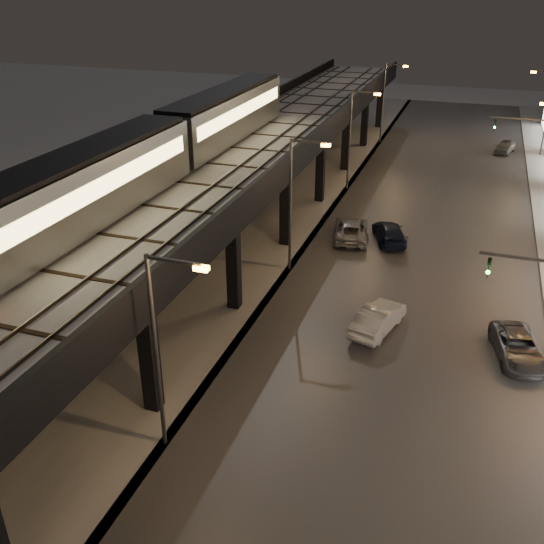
% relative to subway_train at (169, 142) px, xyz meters
% --- Properties ---
extents(road_surface, '(17.00, 120.00, 0.06)m').
position_rel_subway_train_xyz_m(road_surface, '(16.00, 5.24, -8.39)').
color(road_surface, '#46474D').
rests_on(road_surface, ground).
extents(under_viaduct_pavement, '(11.00, 120.00, 0.06)m').
position_rel_subway_train_xyz_m(under_viaduct_pavement, '(2.50, 5.24, -8.39)').
color(under_viaduct_pavement, '#9FA1A8').
rests_on(under_viaduct_pavement, ground).
extents(elevated_viaduct, '(9.00, 100.00, 6.30)m').
position_rel_subway_train_xyz_m(elevated_viaduct, '(2.50, 2.08, -2.81)').
color(elevated_viaduct, black).
rests_on(elevated_viaduct, ground).
extents(viaduct_trackbed, '(8.40, 100.00, 0.32)m').
position_rel_subway_train_xyz_m(viaduct_trackbed, '(2.49, 2.21, -2.04)').
color(viaduct_trackbed, '#B2B7C1').
rests_on(viaduct_trackbed, elevated_viaduct).
extents(viaduct_parapet_streetside, '(0.30, 100.00, 1.10)m').
position_rel_subway_train_xyz_m(viaduct_parapet_streetside, '(6.85, 2.24, -1.57)').
color(viaduct_parapet_streetside, black).
rests_on(viaduct_parapet_streetside, elevated_viaduct).
extents(viaduct_parapet_far, '(0.30, 100.00, 1.10)m').
position_rel_subway_train_xyz_m(viaduct_parapet_far, '(-1.85, 2.24, -1.57)').
color(viaduct_parapet_far, black).
rests_on(viaduct_parapet_far, elevated_viaduct).
extents(streetlight_left_1, '(2.57, 0.28, 9.00)m').
position_rel_subway_train_xyz_m(streetlight_left_1, '(8.07, -16.76, -3.19)').
color(streetlight_left_1, '#38383A').
rests_on(streetlight_left_1, ground).
extents(streetlight_left_2, '(2.57, 0.28, 9.00)m').
position_rel_subway_train_xyz_m(streetlight_left_2, '(8.07, 1.24, -3.19)').
color(streetlight_left_2, '#38383A').
rests_on(streetlight_left_2, ground).
extents(streetlight_left_3, '(2.57, 0.28, 9.00)m').
position_rel_subway_train_xyz_m(streetlight_left_3, '(8.07, 19.24, -3.19)').
color(streetlight_left_3, '#38383A').
rests_on(streetlight_left_3, ground).
extents(streetlight_left_4, '(2.57, 0.28, 9.00)m').
position_rel_subway_train_xyz_m(streetlight_left_4, '(8.07, 37.24, -3.19)').
color(streetlight_left_4, '#38383A').
rests_on(streetlight_left_4, ground).
extents(traffic_light_rig_b, '(6.10, 0.34, 7.00)m').
position_rel_subway_train_xyz_m(traffic_light_rig_b, '(24.34, 22.24, -3.92)').
color(traffic_light_rig_b, '#38383A').
rests_on(traffic_light_rig_b, ground).
extents(subway_train, '(3.04, 36.59, 3.63)m').
position_rel_subway_train_xyz_m(subway_train, '(0.00, 0.00, 0.00)').
color(subway_train, gray).
rests_on(subway_train, viaduct_trackbed).
extents(car_near_white, '(2.68, 4.86, 1.52)m').
position_rel_subway_train_xyz_m(car_near_white, '(14.86, -4.70, -7.66)').
color(car_near_white, silver).
rests_on(car_near_white, ground).
extents(car_mid_silver, '(3.38, 5.64, 1.47)m').
position_rel_subway_train_xyz_m(car_mid_silver, '(10.64, 7.70, -7.69)').
color(car_mid_silver, gray).
rests_on(car_mid_silver, ground).
extents(car_mid_dark, '(3.50, 5.28, 1.42)m').
position_rel_subway_train_xyz_m(car_mid_dark, '(13.48, 8.10, -7.71)').
color(car_mid_dark, black).
rests_on(car_mid_dark, ground).
extents(car_onc_dark, '(3.16, 5.11, 1.32)m').
position_rel_subway_train_xyz_m(car_onc_dark, '(22.25, -5.06, -7.76)').
color(car_onc_dark, '#535660').
rests_on(car_onc_dark, ground).
extents(car_onc_red, '(2.51, 4.21, 1.34)m').
position_rel_subway_train_xyz_m(car_onc_red, '(21.77, 37.07, -7.75)').
color(car_onc_red, '#5B5C5E').
rests_on(car_onc_red, ground).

